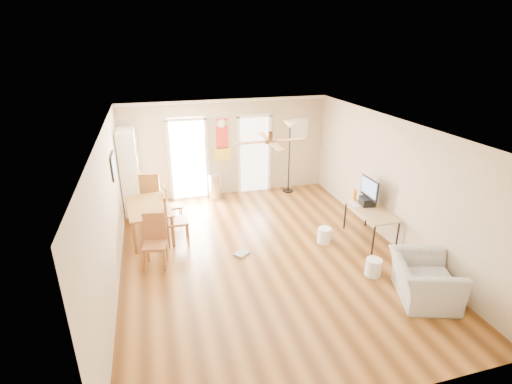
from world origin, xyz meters
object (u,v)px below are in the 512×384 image
object	(u,v)px
dining_table	(150,221)
computer_desk	(370,225)
wastebasket_a	(324,235)
dining_chair_near	(154,242)
trash_can	(215,187)
armchair	(424,280)
bookshelf	(130,172)
dining_chair_right_b	(177,218)
printer	(367,201)
dining_chair_right_a	(173,204)
torchiere_lamp	(289,157)
wastebasket_b	(373,267)
dining_chair_far	(152,193)

from	to	relation	value
dining_table	computer_desk	size ratio (longest dim) A/B	1.16
wastebasket_a	dining_chair_near	bearing A→B (deg)	179.73
dining_chair_near	dining_table	bearing A→B (deg)	103.51
trash_can	computer_desk	distance (m)	4.19
wastebasket_a	armchair	size ratio (longest dim) A/B	0.30
dining_table	dining_chair_near	size ratio (longest dim) A/B	1.42
dining_chair_near	wastebasket_a	distance (m)	3.49
bookshelf	dining_chair_right_b	world-z (taller)	bookshelf
dining_chair_right_b	printer	bearing A→B (deg)	-99.78
dining_chair_right_a	armchair	xyz separation A→B (m)	(3.75, -4.04, -0.10)
bookshelf	armchair	world-z (taller)	bookshelf
dining_chair_right_b	torchiere_lamp	size ratio (longest dim) A/B	0.56
dining_chair_right_a	torchiere_lamp	distance (m)	3.49
dining_chair_right_a	computer_desk	bearing A→B (deg)	-120.68
dining_chair_right_b	dining_chair_right_a	bearing A→B (deg)	-0.26
wastebasket_b	dining_chair_far	bearing A→B (deg)	135.16
printer	wastebasket_a	world-z (taller)	printer
bookshelf	dining_chair_right_a	world-z (taller)	bookshelf
dining_chair_far	wastebasket_b	xyz separation A→B (m)	(3.79, -3.77, -0.39)
trash_can	wastebasket_b	bearing A→B (deg)	-63.77
dining_chair_right_b	dining_chair_far	size ratio (longest dim) A/B	1.00
dining_chair_right_a	dining_chair_far	xyz separation A→B (m)	(-0.46, 0.54, 0.10)
dining_chair_right_b	wastebasket_b	world-z (taller)	dining_chair_right_b
trash_can	printer	xyz separation A→B (m)	(2.86, -2.82, 0.41)
bookshelf	dining_chair_far	xyz separation A→B (m)	(0.47, -0.38, -0.47)
dining_chair_far	torchiere_lamp	distance (m)	3.79
dining_table	dining_chair_far	distance (m)	1.13
trash_can	torchiere_lamp	size ratio (longest dim) A/B	0.34
bookshelf	trash_can	size ratio (longest dim) A/B	2.99
torchiere_lamp	armchair	xyz separation A→B (m)	(0.48, -5.14, -0.64)
printer	wastebasket_b	xyz separation A→B (m)	(-0.72, -1.53, -0.59)
computer_desk	armchair	size ratio (longest dim) A/B	1.15
dining_chair_right_a	dining_chair_right_b	bearing A→B (deg)	175.89
dining_table	wastebasket_a	bearing A→B (deg)	-20.13
dining_chair_right_b	printer	xyz separation A→B (m)	(4.05, -0.68, 0.20)
dining_chair_near	dining_chair_far	world-z (taller)	dining_chair_far
dining_chair_far	dining_chair_right_b	bearing A→B (deg)	116.99
armchair	wastebasket_a	bearing A→B (deg)	37.98
bookshelf	dining_chair_near	world-z (taller)	bookshelf
dining_chair_near	wastebasket_b	xyz separation A→B (m)	(3.81, -1.38, -0.35)
dining_chair_right_b	printer	size ratio (longest dim) A/B	3.43
dining_chair_right_b	dining_chair_near	world-z (taller)	dining_chair_right_b
dining_chair_near	armchair	distance (m)	4.77
dining_table	dining_chair_near	world-z (taller)	dining_chair_near
dining_chair_near	trash_can	xyz separation A→B (m)	(1.67, 2.97, -0.17)
dining_chair_far	dining_chair_near	bearing A→B (deg)	100.05
trash_can	wastebasket_b	size ratio (longest dim) A/B	2.08
dining_table	dining_chair_right_b	world-z (taller)	dining_chair_right_b
torchiere_lamp	wastebasket_a	xyz separation A→B (m)	(-0.27, -2.97, -0.84)
wastebasket_b	dining_table	bearing A→B (deg)	145.54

